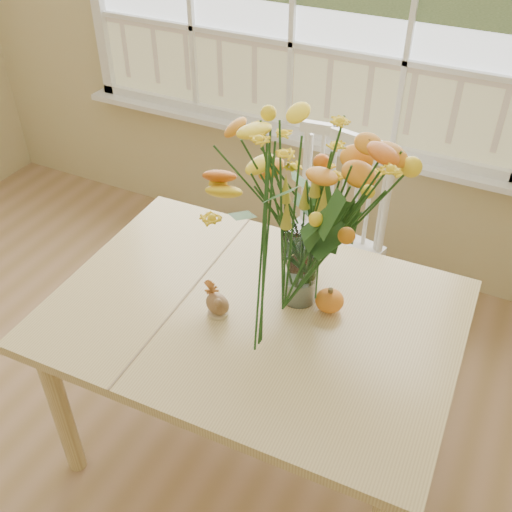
% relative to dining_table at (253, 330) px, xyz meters
% --- Properties ---
extents(dining_table, '(1.38, 1.00, 0.72)m').
position_rel_dining_table_xyz_m(dining_table, '(0.00, 0.00, 0.00)').
color(dining_table, tan).
rests_on(dining_table, floor).
extents(windsor_chair, '(0.53, 0.51, 0.97)m').
position_rel_dining_table_xyz_m(windsor_chair, '(-0.01, 0.77, -0.09)').
color(windsor_chair, white).
rests_on(windsor_chair, floor).
extents(flower_vase, '(0.56, 0.56, 0.66)m').
position_rel_dining_table_xyz_m(flower_vase, '(0.11, 0.13, 0.49)').
color(flower_vase, white).
rests_on(flower_vase, dining_table).
extents(pumpkin, '(0.10, 0.10, 0.08)m').
position_rel_dining_table_xyz_m(pumpkin, '(0.22, 0.12, 0.13)').
color(pumpkin, orange).
rests_on(pumpkin, dining_table).
extents(turkey_figurine, '(0.10, 0.09, 0.11)m').
position_rel_dining_table_xyz_m(turkey_figurine, '(-0.10, -0.06, 0.14)').
color(turkey_figurine, '#CCB78C').
rests_on(turkey_figurine, dining_table).
extents(dark_gourd, '(0.13, 0.10, 0.08)m').
position_rel_dining_table_xyz_m(dark_gourd, '(0.06, 0.23, 0.13)').
color(dark_gourd, '#38160F').
rests_on(dark_gourd, dining_table).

